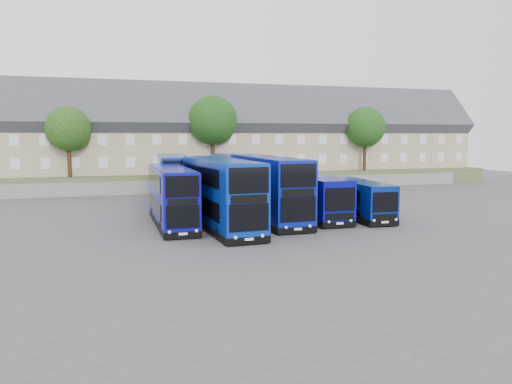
% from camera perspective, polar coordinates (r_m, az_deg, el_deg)
% --- Properties ---
extents(ground, '(120.00, 120.00, 0.00)m').
position_cam_1_polar(ground, '(34.99, 1.03, -4.29)').
color(ground, '#46454A').
rests_on(ground, ground).
extents(retaining_wall, '(70.00, 0.40, 1.50)m').
position_cam_1_polar(retaining_wall, '(57.93, -6.52, 0.72)').
color(retaining_wall, slate).
rests_on(retaining_wall, ground).
extents(earth_bank, '(80.00, 20.00, 2.00)m').
position_cam_1_polar(earth_bank, '(67.71, -8.13, 1.74)').
color(earth_bank, '#49512D').
rests_on(earth_bank, ground).
extents(terrace_row, '(66.00, 10.40, 11.20)m').
position_cam_1_polar(terrace_row, '(64.84, -2.36, 6.54)').
color(terrace_row, tan).
rests_on(terrace_row, earth_bank).
extents(dd_front_left, '(2.57, 10.62, 4.20)m').
position_cam_1_polar(dd_front_left, '(36.59, -9.58, -0.64)').
color(dd_front_left, '#0908A2').
rests_on(dd_front_left, ground).
extents(dd_front_mid, '(3.33, 12.32, 4.86)m').
position_cam_1_polar(dd_front_mid, '(35.19, -4.04, -0.31)').
color(dd_front_mid, '#082DA0').
rests_on(dd_front_mid, ground).
extents(dd_front_right, '(2.85, 12.28, 4.88)m').
position_cam_1_polar(dd_front_right, '(38.44, 1.38, 0.30)').
color(dd_front_right, '#08179C').
rests_on(dd_front_right, ground).
extents(dd_rear_left, '(3.64, 11.81, 4.62)m').
position_cam_1_polar(dd_rear_left, '(48.03, -9.40, 1.30)').
color(dd_rear_left, navy).
rests_on(dd_rear_left, ground).
extents(dd_rear_right, '(3.37, 11.53, 4.52)m').
position_cam_1_polar(dd_rear_right, '(50.04, -2.86, 1.53)').
color(dd_rear_right, '#080994').
rests_on(dd_rear_right, ground).
extents(coach_east_a, '(2.80, 12.37, 3.37)m').
position_cam_1_polar(coach_east_a, '(40.92, 5.82, -0.41)').
color(coach_east_a, '#07088D').
rests_on(coach_east_a, ground).
extents(coach_east_b, '(3.11, 10.93, 2.95)m').
position_cam_1_polar(coach_east_b, '(41.37, 11.14, -0.72)').
color(coach_east_b, navy).
rests_on(coach_east_b, ground).
extents(tree_west, '(4.80, 4.80, 7.65)m').
position_cam_1_polar(tree_west, '(57.77, -20.52, 6.59)').
color(tree_west, '#382314').
rests_on(tree_west, earth_bank).
extents(tree_mid, '(5.76, 5.76, 9.18)m').
position_cam_1_polar(tree_mid, '(59.66, -4.86, 7.94)').
color(tree_mid, '#382314').
rests_on(tree_mid, earth_bank).
extents(tree_east, '(5.12, 5.12, 8.16)m').
position_cam_1_polar(tree_east, '(66.49, 12.45, 7.08)').
color(tree_east, '#382314').
rests_on(tree_east, earth_bank).
extents(tree_far, '(5.44, 5.44, 8.67)m').
position_cam_1_polar(tree_far, '(75.58, 13.77, 7.22)').
color(tree_far, '#382314').
rests_on(tree_far, earth_bank).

